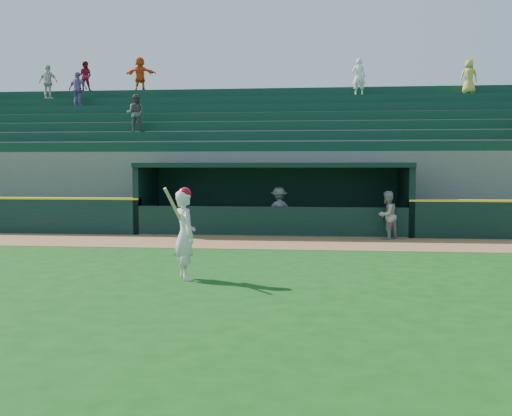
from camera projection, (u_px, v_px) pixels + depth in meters
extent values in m
plane|color=#124511|center=(249.00, 272.00, 12.62)|extent=(120.00, 120.00, 0.00)
cube|color=olive|center=(267.00, 242.00, 17.48)|extent=(40.00, 3.00, 0.01)
imported|color=gray|center=(387.00, 215.00, 18.23)|extent=(0.95, 0.95, 1.55)
imported|color=gray|center=(279.00, 210.00, 19.87)|extent=(1.17, 0.86, 1.62)
cube|color=#60605C|center=(273.00, 232.00, 20.26)|extent=(9.00, 2.60, 0.04)
cube|color=black|center=(147.00, 199.00, 20.64)|extent=(0.20, 2.60, 2.30)
cube|color=black|center=(406.00, 201.00, 19.72)|extent=(0.20, 2.60, 2.30)
cube|color=black|center=(276.00, 198.00, 21.47)|extent=(9.40, 0.20, 2.30)
cube|color=black|center=(273.00, 165.00, 20.09)|extent=(9.40, 2.80, 0.16)
cube|color=black|center=(271.00, 222.00, 19.01)|extent=(9.00, 0.16, 1.00)
cube|color=brown|center=(275.00, 223.00, 21.04)|extent=(8.40, 0.45, 0.10)
cube|color=slate|center=(277.00, 189.00, 21.97)|extent=(34.00, 0.85, 2.91)
cube|color=#0F3828|center=(277.00, 147.00, 21.73)|extent=(34.00, 0.60, 0.36)
cube|color=slate|center=(278.00, 183.00, 22.80)|extent=(34.00, 0.85, 3.36)
cube|color=#0F3828|center=(278.00, 136.00, 22.54)|extent=(34.00, 0.60, 0.36)
cube|color=slate|center=(279.00, 177.00, 23.62)|extent=(34.00, 0.85, 3.81)
cube|color=#0F3828|center=(279.00, 126.00, 23.36)|extent=(34.00, 0.60, 0.36)
cube|color=slate|center=(280.00, 171.00, 24.45)|extent=(34.00, 0.85, 4.26)
cube|color=#0F3828|center=(280.00, 117.00, 24.17)|extent=(34.00, 0.60, 0.36)
cube|color=slate|center=(282.00, 166.00, 25.28)|extent=(34.00, 0.85, 4.71)
cube|color=#0F3828|center=(282.00, 108.00, 24.98)|extent=(34.00, 0.60, 0.36)
cube|color=slate|center=(283.00, 161.00, 26.11)|extent=(34.00, 0.85, 5.16)
cube|color=#0F3828|center=(283.00, 100.00, 25.79)|extent=(34.00, 0.60, 0.36)
cube|color=slate|center=(284.00, 157.00, 26.93)|extent=(34.00, 0.85, 5.61)
cube|color=#0F3828|center=(284.00, 93.00, 26.60)|extent=(34.00, 0.60, 0.36)
cube|color=slate|center=(284.00, 157.00, 27.50)|extent=(34.50, 0.30, 5.61)
imported|color=beige|center=(48.00, 82.00, 26.85)|extent=(0.98, 0.49, 1.60)
imported|color=#4F4F4F|center=(136.00, 114.00, 23.08)|extent=(0.77, 0.62, 1.53)
imported|color=gold|center=(469.00, 77.00, 24.93)|extent=(0.76, 0.53, 1.49)
imported|color=#8C62A9|center=(78.00, 89.00, 25.86)|extent=(0.97, 0.54, 1.56)
imported|color=#E35019|center=(140.00, 74.00, 27.24)|extent=(1.49, 0.50, 1.60)
imported|color=white|center=(359.00, 77.00, 25.40)|extent=(0.62, 0.43, 1.62)
imported|color=maroon|center=(85.00, 76.00, 27.52)|extent=(0.80, 0.68, 1.45)
imported|color=silver|center=(185.00, 235.00, 11.71)|extent=(0.71, 0.80, 1.84)
sphere|color=#A50919|center=(185.00, 194.00, 11.65)|extent=(0.27, 0.27, 0.27)
cylinder|color=#CEAE84|center=(174.00, 206.00, 11.46)|extent=(0.32, 0.45, 0.76)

